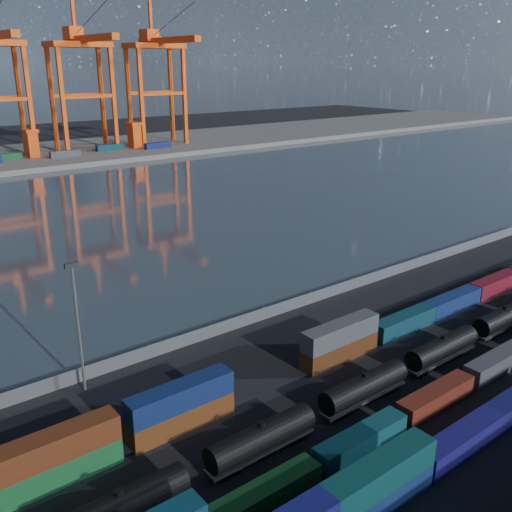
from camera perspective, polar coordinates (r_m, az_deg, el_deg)
ground at (r=72.99m, az=15.16°, el=-13.54°), size 700.00×700.00×0.00m
harbor_water at (r=154.04m, az=-17.56°, el=3.57°), size 700.00×700.00×0.00m
container_row_mid at (r=63.63m, az=11.74°, el=-16.74°), size 140.78×2.41×5.13m
container_row_north at (r=66.17m, az=-5.36°, el=-14.25°), size 141.32×2.54×5.41m
tanker_string at (r=75.23m, az=14.74°, el=-10.68°), size 90.48×2.79×3.99m
waterfront_fence at (r=89.45m, az=0.80°, el=-5.79°), size 160.12×0.12×2.20m
yard_light_mast at (r=70.91m, az=-17.42°, el=-6.22°), size 1.60×0.40×16.60m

